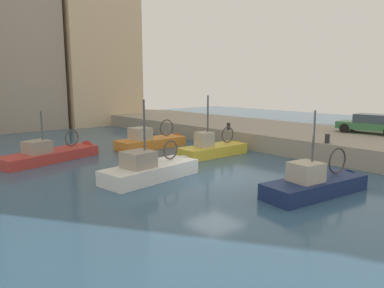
{
  "coord_description": "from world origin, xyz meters",
  "views": [
    {
      "loc": [
        -12.59,
        -12.68,
        4.76
      ],
      "look_at": [
        1.11,
        3.05,
        1.2
      ],
      "focal_mm": 33.84,
      "sensor_mm": 36.0,
      "label": 1
    }
  ],
  "objects_px": {
    "fishing_boat_navy": "(320,190)",
    "fishing_boat_white": "(156,175)",
    "fishing_boat_yellow": "(217,153)",
    "parked_car_green": "(371,124)",
    "mooring_bollard_north": "(229,126)",
    "fishing_boat_orange": "(155,145)",
    "fishing_boat_red": "(56,158)",
    "mooring_bollard_mid": "(327,139)"
  },
  "relations": [
    {
      "from": "fishing_boat_navy",
      "to": "fishing_boat_white",
      "type": "bearing_deg",
      "value": 119.61
    },
    {
      "from": "fishing_boat_yellow",
      "to": "parked_car_green",
      "type": "bearing_deg",
      "value": -31.95
    },
    {
      "from": "fishing_boat_yellow",
      "to": "mooring_bollard_north",
      "type": "distance_m",
      "value": 4.03
    },
    {
      "from": "parked_car_green",
      "to": "mooring_bollard_north",
      "type": "height_order",
      "value": "parked_car_green"
    },
    {
      "from": "fishing_boat_orange",
      "to": "fishing_boat_yellow",
      "type": "xyz_separation_m",
      "value": [
        1.36,
        -5.17,
        -0.03
      ]
    },
    {
      "from": "fishing_boat_red",
      "to": "parked_car_green",
      "type": "height_order",
      "value": "fishing_boat_red"
    },
    {
      "from": "mooring_bollard_north",
      "to": "fishing_boat_white",
      "type": "bearing_deg",
      "value": -157.13
    },
    {
      "from": "fishing_boat_white",
      "to": "mooring_bollard_mid",
      "type": "distance_m",
      "value": 10.52
    },
    {
      "from": "fishing_boat_navy",
      "to": "mooring_bollard_mid",
      "type": "bearing_deg",
      "value": 26.63
    },
    {
      "from": "fishing_boat_yellow",
      "to": "mooring_bollard_mid",
      "type": "bearing_deg",
      "value": -61.81
    },
    {
      "from": "fishing_boat_yellow",
      "to": "fishing_boat_navy",
      "type": "distance_m",
      "value": 9.28
    },
    {
      "from": "fishing_boat_navy",
      "to": "parked_car_green",
      "type": "relative_size",
      "value": 1.37
    },
    {
      "from": "fishing_boat_white",
      "to": "fishing_boat_navy",
      "type": "xyz_separation_m",
      "value": [
        3.88,
        -6.83,
        -0.0
      ]
    },
    {
      "from": "fishing_boat_red",
      "to": "mooring_bollard_mid",
      "type": "distance_m",
      "value": 16.63
    },
    {
      "from": "fishing_boat_white",
      "to": "fishing_boat_orange",
      "type": "bearing_deg",
      "value": 55.07
    },
    {
      "from": "fishing_boat_navy",
      "to": "fishing_boat_yellow",
      "type": "bearing_deg",
      "value": 73.98
    },
    {
      "from": "fishing_boat_orange",
      "to": "fishing_boat_white",
      "type": "bearing_deg",
      "value": -124.93
    },
    {
      "from": "fishing_boat_white",
      "to": "fishing_boat_red",
      "type": "distance_m",
      "value": 7.97
    },
    {
      "from": "mooring_bollard_mid",
      "to": "mooring_bollard_north",
      "type": "relative_size",
      "value": 1.0
    },
    {
      "from": "mooring_bollard_north",
      "to": "fishing_boat_navy",
      "type": "bearing_deg",
      "value": -117.95
    },
    {
      "from": "fishing_boat_white",
      "to": "parked_car_green",
      "type": "distance_m",
      "value": 16.45
    },
    {
      "from": "fishing_boat_white",
      "to": "fishing_boat_red",
      "type": "xyz_separation_m",
      "value": [
        -2.19,
        7.66,
        -0.02
      ]
    },
    {
      "from": "fishing_boat_red",
      "to": "mooring_bollard_mid",
      "type": "xyz_separation_m",
      "value": [
        11.85,
        -11.58,
        1.38
      ]
    },
    {
      "from": "fishing_boat_navy",
      "to": "mooring_bollard_north",
      "type": "bearing_deg",
      "value": 62.05
    },
    {
      "from": "fishing_boat_yellow",
      "to": "fishing_boat_red",
      "type": "bearing_deg",
      "value": 147.17
    },
    {
      "from": "fishing_boat_white",
      "to": "mooring_bollard_north",
      "type": "height_order",
      "value": "fishing_boat_white"
    },
    {
      "from": "fishing_boat_yellow",
      "to": "mooring_bollard_north",
      "type": "bearing_deg",
      "value": 31.58
    },
    {
      "from": "fishing_boat_orange",
      "to": "mooring_bollard_north",
      "type": "distance_m",
      "value": 5.75
    },
    {
      "from": "fishing_boat_orange",
      "to": "fishing_boat_white",
      "type": "relative_size",
      "value": 0.99
    },
    {
      "from": "fishing_boat_red",
      "to": "mooring_bollard_mid",
      "type": "relative_size",
      "value": 13.02
    },
    {
      "from": "fishing_boat_white",
      "to": "mooring_bollard_north",
      "type": "distance_m",
      "value": 10.58
    },
    {
      "from": "parked_car_green",
      "to": "mooring_bollard_north",
      "type": "relative_size",
      "value": 8.07
    },
    {
      "from": "fishing_boat_red",
      "to": "mooring_bollard_north",
      "type": "height_order",
      "value": "fishing_boat_red"
    },
    {
      "from": "fishing_boat_navy",
      "to": "mooring_bollard_north",
      "type": "height_order",
      "value": "fishing_boat_navy"
    },
    {
      "from": "fishing_boat_yellow",
      "to": "parked_car_green",
      "type": "xyz_separation_m",
      "value": [
        9.46,
        -5.9,
        1.79
      ]
    },
    {
      "from": "mooring_bollard_north",
      "to": "parked_car_green",
      "type": "bearing_deg",
      "value": -51.66
    },
    {
      "from": "fishing_boat_navy",
      "to": "parked_car_green",
      "type": "height_order",
      "value": "fishing_boat_navy"
    },
    {
      "from": "fishing_boat_white",
      "to": "fishing_boat_navy",
      "type": "relative_size",
      "value": 1.0
    },
    {
      "from": "parked_car_green",
      "to": "fishing_boat_yellow",
      "type": "bearing_deg",
      "value": 148.05
    },
    {
      "from": "fishing_boat_orange",
      "to": "parked_car_green",
      "type": "bearing_deg",
      "value": -45.65
    },
    {
      "from": "fishing_boat_navy",
      "to": "parked_car_green",
      "type": "distance_m",
      "value": 12.52
    },
    {
      "from": "fishing_boat_navy",
      "to": "fishing_boat_red",
      "type": "height_order",
      "value": "fishing_boat_navy"
    }
  ]
}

